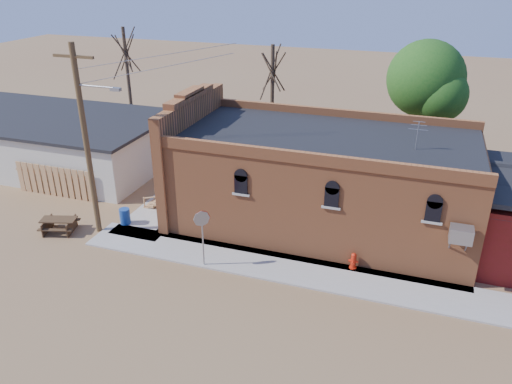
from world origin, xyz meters
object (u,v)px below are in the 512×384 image
(brick_bar, at_px, (317,180))
(trash_barrel, at_px, (125,216))
(stop_sign, at_px, (202,224))
(utility_pole, at_px, (87,138))
(fire_hydrant, at_px, (353,261))
(picnic_table, at_px, (59,223))

(brick_bar, height_order, trash_barrel, brick_bar)
(brick_bar, bearing_deg, trash_barrel, -159.48)
(stop_sign, bearing_deg, trash_barrel, 141.59)
(utility_pole, xyz_separation_m, trash_barrel, (0.84, 0.95, -4.29))
(fire_hydrant, xyz_separation_m, trash_barrel, (-11.45, 0.35, 0.04))
(trash_barrel, bearing_deg, stop_sign, -22.14)
(fire_hydrant, height_order, trash_barrel, trash_barrel)
(stop_sign, bearing_deg, fire_hydrant, -0.03)
(utility_pole, relative_size, stop_sign, 3.45)
(brick_bar, xyz_separation_m, trash_barrel, (-8.94, -3.35, -1.86))
(fire_hydrant, height_order, picnic_table, fire_hydrant)
(brick_bar, height_order, picnic_table, brick_bar)
(brick_bar, height_order, stop_sign, brick_bar)
(utility_pole, xyz_separation_m, picnic_table, (-1.81, -0.70, -4.32))
(stop_sign, xyz_separation_m, picnic_table, (-7.93, 0.50, -1.63))
(utility_pole, distance_m, picnic_table, 4.73)
(utility_pole, xyz_separation_m, stop_sign, (6.12, -1.20, -2.69))
(fire_hydrant, relative_size, stop_sign, 0.28)
(stop_sign, xyz_separation_m, trash_barrel, (-5.28, 2.15, -1.60))
(trash_barrel, bearing_deg, utility_pole, -131.73)
(fire_hydrant, height_order, stop_sign, stop_sign)
(fire_hydrant, relative_size, picnic_table, 0.38)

